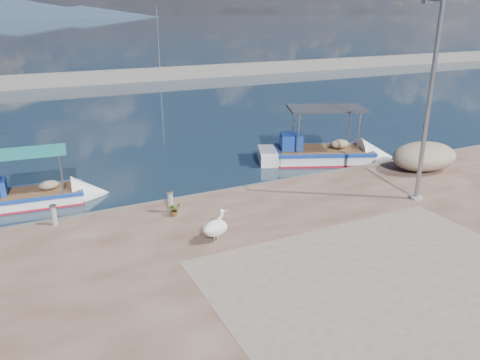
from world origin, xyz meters
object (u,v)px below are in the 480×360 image
bollard_near (170,201)px  boat_right (322,156)px  lamp_post (427,111)px  boat_left (32,199)px  pelican (216,227)px

bollard_near → boat_right: bearing=23.0°
boat_right → bollard_near: 9.91m
lamp_post → bollard_near: size_ratio=8.72×
boat_right → boat_left: bearing=-159.0°
lamp_post → bollard_near: lamp_post is taller
boat_right → bollard_near: bearing=-134.2°
pelican → bollard_near: bearing=80.4°
boat_right → lamp_post: lamp_post is taller
lamp_post → boat_right: bearing=85.4°
bollard_near → boat_left: bearing=134.6°
pelican → bollard_near: 2.74m
lamp_post → bollard_near: (-8.57, 2.78, -2.86)m
boat_right → bollard_near: boat_right is taller
pelican → lamp_post: size_ratio=0.15×
boat_right → bollard_near: (-9.10, -3.86, 0.69)m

